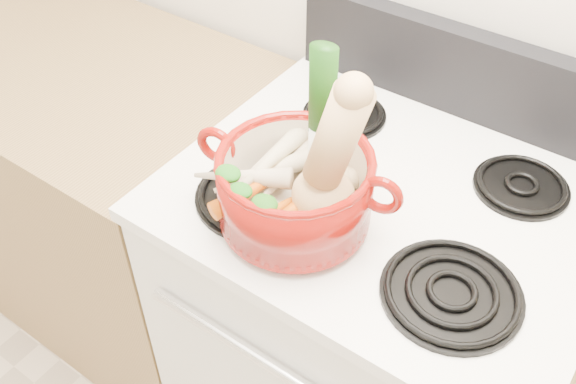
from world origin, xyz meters
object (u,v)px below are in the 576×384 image
Objects in this scene: dutch_oven at (295,189)px; leek at (322,121)px; stove_body at (369,341)px; squash at (325,155)px.

leek reaches higher than dutch_oven.
squash is at bearing -105.85° from stove_body.
stove_body is 3.48× the size of squash.
squash is (0.05, 0.01, 0.09)m from dutch_oven.
leek is at bearing -128.05° from stove_body.
leek is (0.01, 0.06, 0.11)m from dutch_oven.
squash is at bearing -62.08° from leek.
stove_body is at bearing 57.86° from squash.
stove_body is 0.60m from dutch_oven.
leek is (-0.04, 0.05, 0.01)m from squash.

